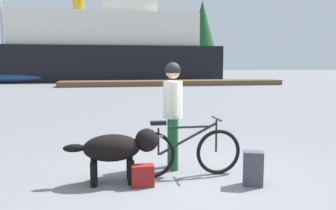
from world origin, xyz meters
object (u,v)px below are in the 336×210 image
person_cyclist (173,104)px  handbag_pannier (143,176)px  bicycle (185,152)px  ferry_boat (108,49)px  backpack (253,168)px  sailboat_moored (5,78)px  dog (118,148)px

person_cyclist → handbag_pannier: (-0.60, -0.78, -0.93)m
bicycle → handbag_pannier: bearing=-153.9°
ferry_boat → person_cyclist: bearing=-89.0°
backpack → sailboat_moored: 30.55m
dog → sailboat_moored: sailboat_moored is taller
backpack → sailboat_moored: bearing=110.4°
bicycle → ferry_boat: size_ratio=0.08×
handbag_pannier → sailboat_moored: sailboat_moored is taller
bicycle → ferry_boat: ferry_boat is taller
person_cyclist → ferry_boat: ferry_boat is taller
handbag_pannier → person_cyclist: bearing=52.5°
person_cyclist → dog: bearing=-149.8°
person_cyclist → backpack: bearing=-46.3°
handbag_pannier → backpack: bearing=-8.9°
backpack → person_cyclist: bearing=133.7°
bicycle → backpack: bearing=-34.1°
bicycle → backpack: 1.07m
person_cyclist → ferry_boat: size_ratio=0.08×
bicycle → person_cyclist: size_ratio=1.00×
bicycle → sailboat_moored: 29.69m
backpack → ferry_boat: ferry_boat is taller
bicycle → sailboat_moored: bearing=109.2°
dog → handbag_pannier: 0.55m
bicycle → person_cyclist: 0.83m
dog → person_cyclist: bearing=30.2°
bicycle → person_cyclist: person_cyclist is taller
dog → backpack: bearing=-14.2°
handbag_pannier → dog: bearing=144.4°
backpack → bicycle: bearing=145.9°
ferry_boat → sailboat_moored: ferry_boat is taller
sailboat_moored → dog: bearing=-72.8°
person_cyclist → dog: 1.22m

